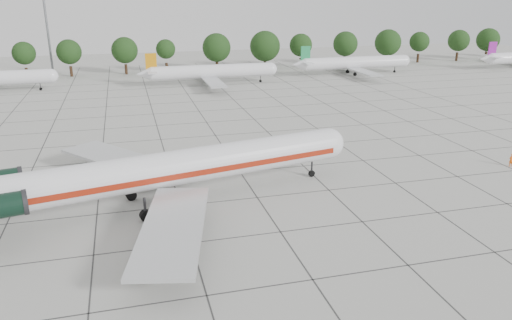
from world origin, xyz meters
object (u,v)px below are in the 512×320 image
(main_airliner, at_px, (142,173))
(floodlight_mast, at_px, (46,15))
(bg_airliner_c, at_px, (212,72))
(bg_airliner_d, at_px, (355,63))
(ground_crew, at_px, (511,160))

(main_airliner, bearing_deg, floodlight_mast, 89.23)
(bg_airliner_c, distance_m, bg_airliner_d, 37.64)
(bg_airliner_d, bearing_deg, main_airliner, -128.59)
(bg_airliner_c, height_order, floodlight_mast, floodlight_mast)
(bg_airliner_d, xyz_separation_m, floodlight_mast, (-74.13, 22.12, 11.37))
(floodlight_mast, bearing_deg, bg_airliner_c, -36.16)
(ground_crew, relative_size, floodlight_mast, 0.06)
(ground_crew, distance_m, bg_airliner_d, 69.48)
(ground_crew, distance_m, bg_airliner_c, 68.71)
(main_airliner, bearing_deg, ground_crew, -10.65)
(ground_crew, height_order, bg_airliner_d, bg_airliner_d)
(bg_airliner_c, distance_m, floodlight_mast, 46.96)
(ground_crew, distance_m, floodlight_mast, 110.85)
(bg_airliner_c, height_order, bg_airliner_d, same)
(bg_airliner_c, bearing_deg, floodlight_mast, 143.84)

